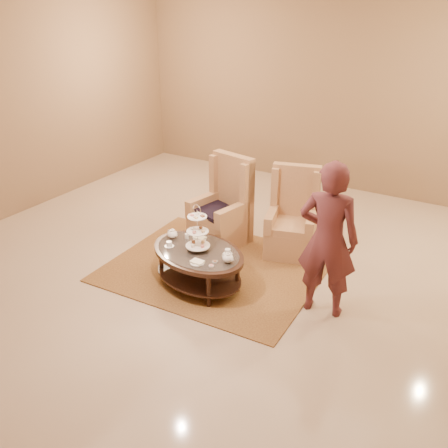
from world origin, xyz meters
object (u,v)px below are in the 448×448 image
Objects in this scene: armchair_left at (224,214)px; person at (328,240)px; tea_table at (198,257)px; armchair_right at (292,224)px.

person is (1.90, -0.93, 0.48)m from armchair_left.
tea_table is 1.65m from person.
armchair_left is 2.17m from person.
tea_table is 1.27m from armchair_left.
person is (0.92, -1.17, 0.50)m from armchair_right.
armchair_right is (0.99, 0.24, -0.02)m from armchair_left.
armchair_left is 1.05× the size of armchair_right.
person is at bearing 25.91° from tea_table.
armchair_left is at bearing 121.93° from tea_table.
armchair_right is 0.67× the size of person.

